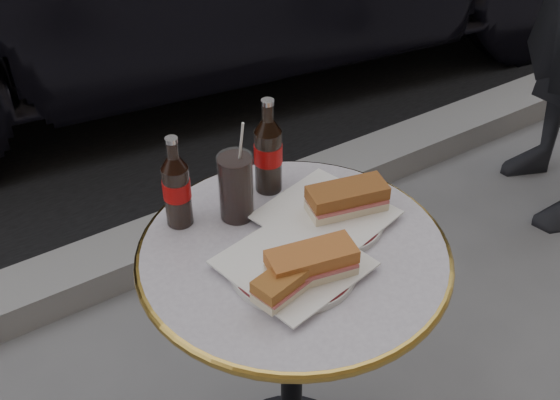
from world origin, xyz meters
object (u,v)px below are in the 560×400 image
plate_left (293,266)px  plate_right (326,218)px  bistro_table (292,369)px  cola_glass (236,187)px  cola_bottle_right (268,146)px  cola_bottle_left (176,182)px

plate_left → plate_right: (0.14, 0.09, -0.00)m
bistro_table → cola_glass: size_ratio=4.96×
plate_right → cola_bottle_right: (-0.04, 0.16, 0.10)m
plate_left → plate_right: bearing=32.0°
cola_glass → cola_bottle_left: bearing=157.3°
plate_right → cola_bottle_right: size_ratio=1.10×
plate_left → plate_right: 0.16m
plate_right → cola_glass: cola_glass is taller
plate_right → bistro_table: bearing=-159.9°
bistro_table → cola_bottle_right: bearing=71.9°
cola_bottle_left → cola_glass: size_ratio=1.38×
plate_right → cola_bottle_right: cola_bottle_right is taller
cola_bottle_right → cola_glass: cola_bottle_right is taller
cola_bottle_left → cola_bottle_right: bearing=0.1°
cola_bottle_left → cola_bottle_right: size_ratio=0.93×
plate_right → cola_glass: 0.20m
bistro_table → plate_right: bearing=20.1°
bistro_table → cola_bottle_left: (-0.15, 0.19, 0.47)m
plate_right → cola_bottle_right: bearing=104.2°
bistro_table → cola_bottle_right: cola_bottle_right is taller
bistro_table → cola_bottle_right: (0.06, 0.19, 0.48)m
plate_left → cola_bottle_right: (0.10, 0.24, 0.10)m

